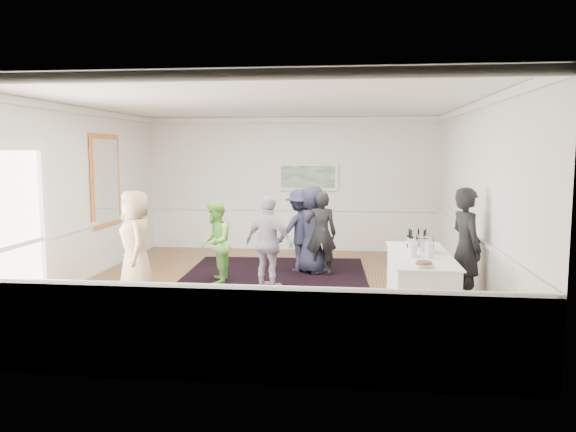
# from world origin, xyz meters

# --- Properties ---
(floor) EXTENTS (8.00, 8.00, 0.00)m
(floor) POSITION_xyz_m (0.00, 0.00, 0.00)
(floor) COLOR brown
(floor) RESTS_ON ground
(ceiling) EXTENTS (7.00, 8.00, 0.02)m
(ceiling) POSITION_xyz_m (0.00, 0.00, 3.20)
(ceiling) COLOR white
(ceiling) RESTS_ON wall_back
(wall_left) EXTENTS (0.02, 8.00, 3.20)m
(wall_left) POSITION_xyz_m (-3.50, 0.00, 1.60)
(wall_left) COLOR white
(wall_left) RESTS_ON floor
(wall_right) EXTENTS (0.02, 8.00, 3.20)m
(wall_right) POSITION_xyz_m (3.50, 0.00, 1.60)
(wall_right) COLOR white
(wall_right) RESTS_ON floor
(wall_back) EXTENTS (7.00, 0.02, 3.20)m
(wall_back) POSITION_xyz_m (0.00, 4.00, 1.60)
(wall_back) COLOR white
(wall_back) RESTS_ON floor
(wall_front) EXTENTS (7.00, 0.02, 3.20)m
(wall_front) POSITION_xyz_m (0.00, -4.00, 1.60)
(wall_front) COLOR white
(wall_front) RESTS_ON floor
(wainscoting) EXTENTS (7.00, 8.00, 1.00)m
(wainscoting) POSITION_xyz_m (0.00, 0.00, 0.50)
(wainscoting) COLOR white
(wainscoting) RESTS_ON floor
(mirror) EXTENTS (0.05, 1.25, 1.85)m
(mirror) POSITION_xyz_m (-3.45, 1.30, 1.80)
(mirror) COLOR #ED8D45
(mirror) RESTS_ON wall_left
(doorway) EXTENTS (0.10, 1.78, 2.56)m
(doorway) POSITION_xyz_m (-3.45, -1.90, 1.42)
(doorway) COLOR white
(doorway) RESTS_ON wall_left
(landscape_painting) EXTENTS (1.44, 0.06, 0.66)m
(landscape_painting) POSITION_xyz_m (0.40, 3.95, 1.78)
(landscape_painting) COLOR white
(landscape_painting) RESTS_ON wall_back
(area_rug) EXTENTS (3.69, 4.72, 0.02)m
(area_rug) POSITION_xyz_m (0.03, 0.53, 0.01)
(area_rug) COLOR black
(area_rug) RESTS_ON floor
(serving_table) EXTENTS (0.86, 2.25, 0.91)m
(serving_table) POSITION_xyz_m (2.45, -1.33, 0.46)
(serving_table) COLOR white
(serving_table) RESTS_ON floor
(bartender) EXTENTS (0.63, 0.78, 1.85)m
(bartender) POSITION_xyz_m (3.20, -0.77, 0.92)
(bartender) COLOR black
(bartender) RESTS_ON floor
(guest_tan) EXTENTS (0.91, 1.02, 1.75)m
(guest_tan) POSITION_xyz_m (-2.11, -0.59, 0.88)
(guest_tan) COLOR tan
(guest_tan) RESTS_ON floor
(guest_green) EXTENTS (0.65, 0.79, 1.50)m
(guest_green) POSITION_xyz_m (-0.98, 0.33, 0.75)
(guest_green) COLOR #7FD455
(guest_green) RESTS_ON floor
(guest_lilac) EXTENTS (1.03, 0.80, 1.63)m
(guest_lilac) POSITION_xyz_m (0.06, -0.06, 0.82)
(guest_lilac) COLOR #B4A7BA
(guest_lilac) RESTS_ON floor
(guest_dark_a) EXTENTS (1.22, 1.11, 1.65)m
(guest_dark_a) POSITION_xyz_m (0.45, 1.54, 0.82)
(guest_dark_a) COLOR #222339
(guest_dark_a) RESTS_ON floor
(guest_dark_b) EXTENTS (0.61, 0.41, 1.63)m
(guest_dark_b) POSITION_xyz_m (0.88, 1.22, 0.81)
(guest_dark_b) COLOR black
(guest_dark_b) RESTS_ON floor
(guest_navy) EXTENTS (0.98, 0.98, 1.72)m
(guest_navy) POSITION_xyz_m (0.70, 1.40, 0.86)
(guest_navy) COLOR #222339
(guest_navy) RESTS_ON floor
(wine_bottles) EXTENTS (0.32, 0.25, 0.31)m
(wine_bottles) POSITION_xyz_m (2.46, -0.83, 1.07)
(wine_bottles) COLOR black
(wine_bottles) RESTS_ON serving_table
(juice_pitchers) EXTENTS (0.34, 0.32, 0.24)m
(juice_pitchers) POSITION_xyz_m (2.39, -1.51, 1.03)
(juice_pitchers) COLOR #60B33F
(juice_pitchers) RESTS_ON serving_table
(ice_bucket) EXTENTS (0.26, 0.26, 0.25)m
(ice_bucket) POSITION_xyz_m (2.54, -1.18, 1.03)
(ice_bucket) COLOR silver
(ice_bucket) RESTS_ON serving_table
(nut_bowl) EXTENTS (0.24, 0.24, 0.08)m
(nut_bowl) POSITION_xyz_m (2.39, -2.24, 0.95)
(nut_bowl) COLOR white
(nut_bowl) RESTS_ON serving_table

